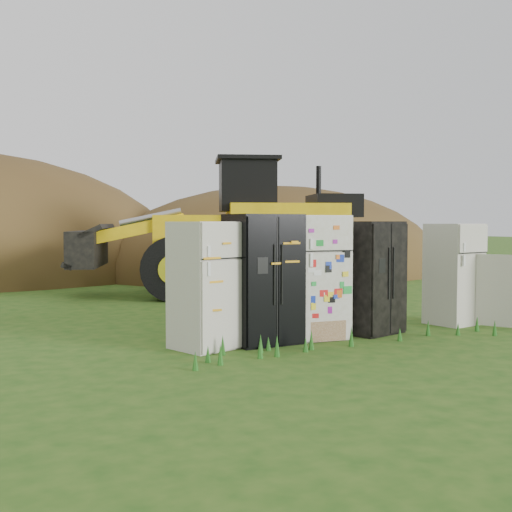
{
  "coord_description": "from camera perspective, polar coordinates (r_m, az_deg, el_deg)",
  "views": [
    {
      "loc": [
        -5.96,
        -8.38,
        1.8
      ],
      "look_at": [
        -0.55,
        2.0,
        1.19
      ],
      "focal_mm": 45.0,
      "sensor_mm": 36.0,
      "label": 1
    }
  ],
  "objects": [
    {
      "name": "ground",
      "position": [
        10.44,
        7.84,
        -6.96
      ],
      "size": [
        120.0,
        120.0,
        0.0
      ],
      "primitive_type": "plane",
      "color": "#224D14",
      "rests_on": "ground"
    },
    {
      "name": "fridge_open_door",
      "position": [
        11.87,
        17.18,
        -1.54
      ],
      "size": [
        0.91,
        0.86,
        1.78
      ],
      "primitive_type": null,
      "rotation": [
        0.0,
        0.0,
        0.15
      ],
      "color": "beige",
      "rests_on": "ground"
    },
    {
      "name": "fridge_dark_mid",
      "position": [
        10.58,
        10.1,
        -1.88
      ],
      "size": [
        1.09,
        0.97,
        1.82
      ],
      "primitive_type": null,
      "rotation": [
        0.0,
        0.0,
        0.26
      ],
      "color": "black",
      "rests_on": "ground"
    },
    {
      "name": "fridge_black_side",
      "position": [
        9.55,
        0.63,
        -2.04
      ],
      "size": [
        1.03,
        0.82,
        1.92
      ],
      "primitive_type": null,
      "rotation": [
        0.0,
        0.0,
        0.03
      ],
      "color": "black",
      "rests_on": "ground"
    },
    {
      "name": "fridge_sticker",
      "position": [
        10.04,
        5.35,
        -1.84
      ],
      "size": [
        0.93,
        0.87,
        1.91
      ],
      "primitive_type": null,
      "rotation": [
        0.0,
        0.0,
        -0.1
      ],
      "color": "silver",
      "rests_on": "ground"
    },
    {
      "name": "wheel_loader",
      "position": [
        15.89,
        -3.87,
        2.63
      ],
      "size": [
        7.58,
        5.23,
        3.4
      ],
      "primitive_type": null,
      "rotation": [
        0.0,
        0.0,
        -0.38
      ],
      "color": "yellow",
      "rests_on": "ground"
    },
    {
      "name": "dirt_mound_right",
      "position": [
        22.7,
        1.89,
        -1.55
      ],
      "size": [
        12.94,
        9.49,
        6.18
      ],
      "primitive_type": "ellipsoid",
      "color": "#453116",
      "rests_on": "ground"
    },
    {
      "name": "fridge_leftmost",
      "position": [
        9.16,
        -4.6,
        -2.61
      ],
      "size": [
        0.99,
        0.97,
        1.81
      ],
      "primitive_type": null,
      "rotation": [
        0.0,
        0.0,
        0.3
      ],
      "color": "beige",
      "rests_on": "ground"
    }
  ]
}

